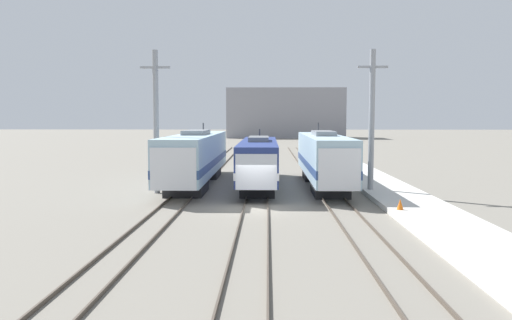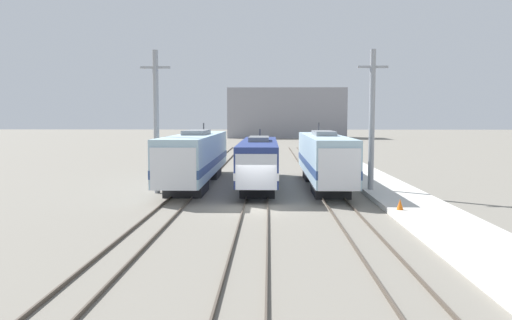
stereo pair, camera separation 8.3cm
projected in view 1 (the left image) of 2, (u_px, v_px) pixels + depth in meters
ground_plane at (256, 209)px, 29.47m from camera, size 400.00×400.00×0.00m
rail_pair_far_left at (171, 207)px, 29.59m from camera, size 1.51×120.00×0.15m
rail_pair_center at (256, 208)px, 29.47m from camera, size 1.51×120.00×0.15m
rail_pair_far_right at (341, 208)px, 29.35m from camera, size 1.51×120.00×0.15m
locomotive_far_left at (196, 157)px, 39.60m from camera, size 3.11×19.89×4.92m
locomotive_center at (259, 161)px, 38.60m from camera, size 2.82×17.18×4.43m
locomotive_far_right at (324, 159)px, 38.44m from camera, size 2.83×17.91×4.97m
catenary_tower_left at (156, 121)px, 35.25m from camera, size 2.10×0.40×10.11m
catenary_tower_right at (372, 121)px, 34.89m from camera, size 2.10×0.40×10.11m
platform at (416, 207)px, 29.24m from camera, size 4.00×120.00×0.33m
traffic_cone at (400, 204)px, 27.42m from camera, size 0.37×0.37×0.59m
depot_building at (285, 113)px, 135.40m from camera, size 31.24×12.06×13.23m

